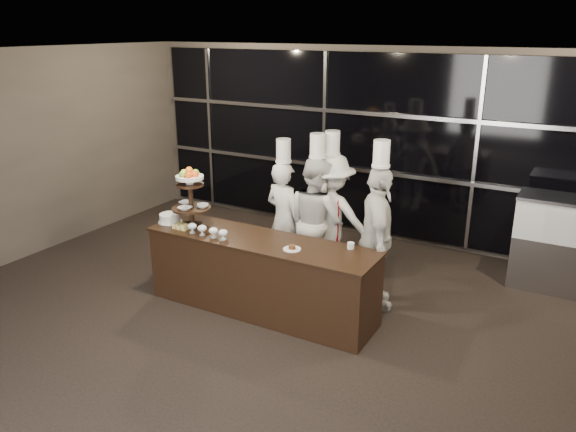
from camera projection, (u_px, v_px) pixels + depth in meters
The scene contains 14 objects.
room at pixel (191, 258), 4.50m from camera, with size 10.00×10.00×10.00m.
window_wall at pixel (396, 148), 8.57m from camera, with size 8.60×0.10×2.80m.
buffet_counter at pixel (261, 275), 6.66m from camera, with size 2.84×0.74×0.92m.
display_stand at pixel (190, 193), 6.85m from camera, with size 0.48×0.48×0.74m.
compotes at pixel (208, 230), 6.58m from camera, with size 0.56×0.11×0.12m.
layer_cake at pixel (170, 218), 7.07m from camera, with size 0.30×0.30×0.11m.
pastry_squares at pixel (181, 226), 6.85m from camera, with size 0.20×0.13×0.05m.
small_plate at pixel (292, 248), 6.21m from camera, with size 0.20×0.20×0.05m.
chef_cup at pixel (351, 246), 6.23m from camera, with size 0.08×0.08×0.07m, color white.
display_case at pixel (569, 241), 7.12m from camera, with size 1.32×0.58×1.24m.
chef_a at pixel (284, 218), 7.51m from camera, with size 0.66×0.52×1.90m.
chef_b at pixel (316, 220), 7.31m from camera, with size 1.03×0.95×2.01m.
chef_c at pixel (331, 217), 7.41m from camera, with size 1.19×0.78×2.02m.
chef_d at pixel (377, 237), 6.64m from camera, with size 0.85×1.12×2.06m.
Camera 1 is at (2.72, -3.24, 3.27)m, focal length 35.00 mm.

